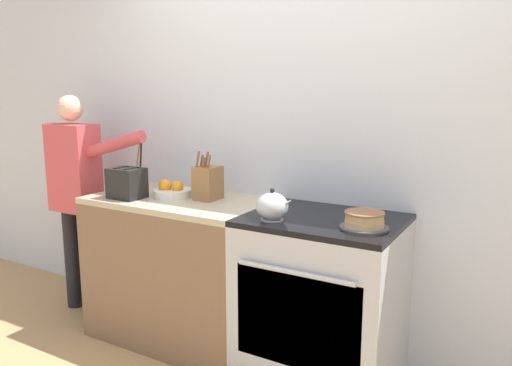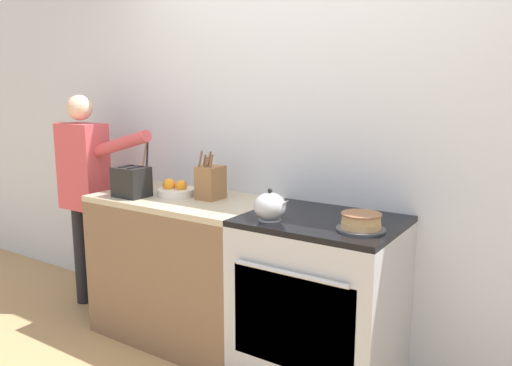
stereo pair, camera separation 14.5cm
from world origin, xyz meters
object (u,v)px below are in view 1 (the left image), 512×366
(tea_kettle, at_px, (273,207))
(knife_block, at_px, (208,183))
(person_baker, at_px, (76,186))
(fruit_bowl, at_px, (172,191))
(utensil_crock, at_px, (139,179))
(stove_range, at_px, (321,300))
(layer_cake, at_px, (364,221))
(toaster, at_px, (127,183))

(tea_kettle, xyz_separation_m, knife_block, (-0.57, 0.23, 0.03))
(person_baker, bearing_deg, knife_block, -7.00)
(person_baker, bearing_deg, fruit_bowl, -9.27)
(utensil_crock, relative_size, fruit_bowl, 1.41)
(stove_range, relative_size, person_baker, 0.60)
(knife_block, bearing_deg, layer_cake, -8.58)
(toaster, bearing_deg, knife_block, 26.11)
(toaster, distance_m, person_baker, 0.62)
(fruit_bowl, distance_m, toaster, 0.27)
(utensil_crock, height_order, person_baker, person_baker)
(toaster, bearing_deg, layer_cake, 2.52)
(knife_block, relative_size, person_baker, 0.19)
(toaster, relative_size, person_baker, 0.14)
(utensil_crock, bearing_deg, fruit_bowl, -12.88)
(layer_cake, distance_m, person_baker, 2.07)
(layer_cake, xyz_separation_m, person_baker, (-2.07, 0.06, -0.04))
(utensil_crock, bearing_deg, stove_range, -3.56)
(person_baker, bearing_deg, layer_cake, -13.76)
(stove_range, bearing_deg, tea_kettle, -139.24)
(stove_range, xyz_separation_m, tea_kettle, (-0.20, -0.18, 0.52))
(knife_block, bearing_deg, person_baker, -174.91)
(toaster, xyz_separation_m, person_baker, (-0.60, 0.12, -0.10))
(utensil_crock, xyz_separation_m, fruit_bowl, (0.34, -0.08, -0.04))
(fruit_bowl, bearing_deg, person_baker, -177.18)
(tea_kettle, height_order, fruit_bowl, tea_kettle)
(stove_range, xyz_separation_m, person_baker, (-1.82, -0.04, 0.45))
(utensil_crock, relative_size, toaster, 1.52)
(toaster, bearing_deg, stove_range, 7.49)
(knife_block, height_order, utensil_crock, utensil_crock)
(knife_block, bearing_deg, utensil_crock, 177.47)
(knife_block, xyz_separation_m, toaster, (-0.44, -0.22, -0.01))
(layer_cake, bearing_deg, fruit_bowl, 175.42)
(toaster, bearing_deg, utensil_crock, 118.67)
(layer_cake, relative_size, tea_kettle, 1.14)
(layer_cake, bearing_deg, utensil_crock, 173.60)
(stove_range, bearing_deg, utensil_crock, 176.44)
(utensil_crock, bearing_deg, person_baker, -165.81)
(tea_kettle, xyz_separation_m, person_baker, (-1.62, 0.14, -0.07))
(person_baker, bearing_deg, stove_range, -10.99)
(stove_range, relative_size, toaster, 4.18)
(stove_range, relative_size, knife_block, 3.08)
(stove_range, xyz_separation_m, utensil_crock, (-1.35, 0.08, 0.52))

